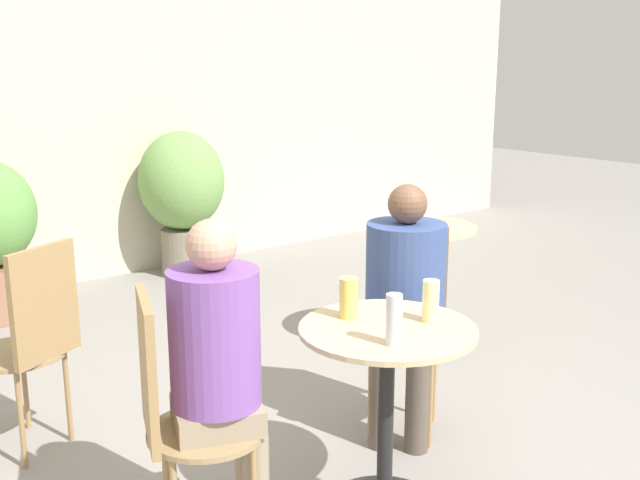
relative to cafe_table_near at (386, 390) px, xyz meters
The scene contains 12 objects.
storefront_wall 3.92m from the cafe_table_near, 87.08° to the left, with size 10.00×0.06×3.00m.
cafe_table_near is the anchor object (origin of this frame).
cafe_table_far 1.74m from the cafe_table_near, 39.90° to the left, with size 0.62×0.62×0.76m.
bistro_chair_0 0.78m from the cafe_table_near, 39.73° to the left, with size 0.47×0.47×0.96m.
bistro_chair_1 0.78m from the cafe_table_near, 159.73° to the left, with size 0.46×0.44×0.96m.
bistro_chair_2 1.55m from the cafe_table_near, 124.74° to the left, with size 0.45×0.46×0.96m.
seated_person_0 0.65m from the cafe_table_near, 39.73° to the left, with size 0.45×0.45×1.18m.
seated_person_1 0.65m from the cafe_table_near, 159.73° to the left, with size 0.37×0.35×1.20m.
beer_glass_0 0.38m from the cafe_table_near, 126.86° to the right, with size 0.06×0.06×0.18m.
beer_glass_1 0.37m from the cafe_table_near, 17.44° to the right, with size 0.06×0.06×0.16m.
beer_glass_2 0.37m from the cafe_table_near, 105.40° to the left, with size 0.07×0.07×0.15m.
potted_plant_1 3.58m from the cafe_table_near, 74.03° to the left, with size 0.68×0.68×1.17m.
Camera 1 is at (-1.97, -1.92, 1.70)m, focal length 42.00 mm.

